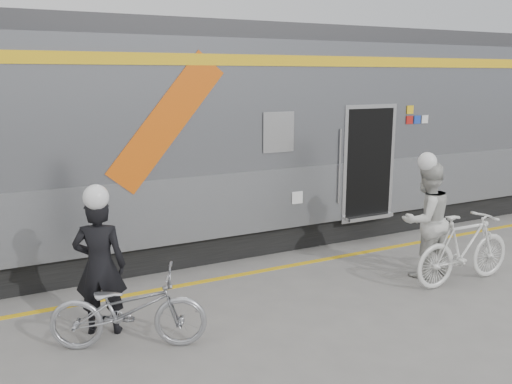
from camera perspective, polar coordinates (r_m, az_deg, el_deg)
ground at (r=7.30m, az=6.26°, el=-13.98°), size 90.00×90.00×0.00m
train at (r=10.66m, az=-2.54°, el=5.96°), size 24.00×3.17×4.10m
safety_strip at (r=9.01m, az=-1.34°, el=-8.64°), size 24.00×0.12×0.01m
man at (r=7.07m, az=-16.12°, el=-7.49°), size 0.76×0.64×1.77m
bicycle_left at (r=6.75m, az=-13.28°, el=-11.92°), size 1.96×1.31×0.97m
woman at (r=9.13m, az=17.43°, el=-2.82°), size 0.92×0.72×1.86m
bicycle_right at (r=9.08m, az=21.07°, el=-5.58°), size 1.89×0.56×1.13m
helmet_man at (r=6.80m, az=-16.63°, el=0.78°), size 0.31×0.31×0.31m
helmet_woman at (r=8.92m, az=17.87°, el=3.91°), size 0.30×0.30×0.30m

